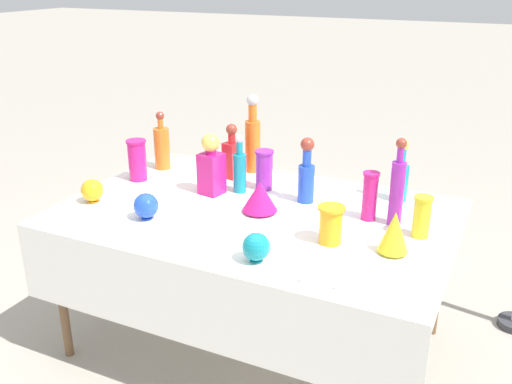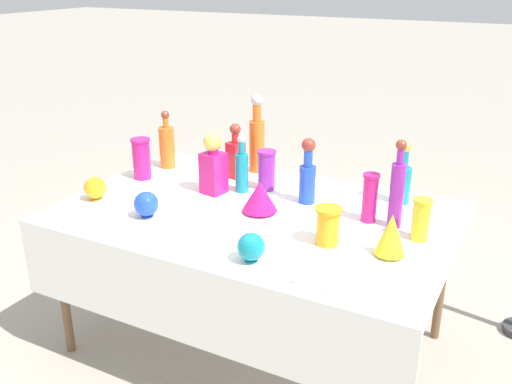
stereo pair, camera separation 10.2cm
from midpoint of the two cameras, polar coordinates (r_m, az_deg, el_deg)
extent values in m
plane|color=#A0998C|center=(3.12, 0.97, -14.86)|extent=(40.00, 40.00, 0.00)
cube|color=white|center=(2.74, 1.07, -2.24)|extent=(1.85, 1.19, 0.03)
cube|color=white|center=(2.37, -5.63, -11.30)|extent=(1.85, 0.01, 0.38)
cylinder|color=brown|center=(3.01, -17.82, -9.19)|extent=(0.04, 0.04, 0.73)
cylinder|color=brown|center=(3.68, -7.02, -2.47)|extent=(0.04, 0.04, 0.73)
cylinder|color=brown|center=(3.13, 19.04, -8.09)|extent=(0.04, 0.04, 0.73)
cylinder|color=orange|center=(3.34, -8.02, 4.42)|extent=(0.09, 0.09, 0.24)
cylinder|color=orange|center=(3.30, -8.15, 6.89)|extent=(0.03, 0.03, 0.06)
sphere|color=maroon|center=(3.29, -8.19, 7.64)|extent=(0.05, 0.05, 0.05)
cylinder|color=teal|center=(2.91, 15.34, 0.66)|extent=(0.08, 0.08, 0.18)
cylinder|color=teal|center=(2.87, 15.61, 3.19)|extent=(0.04, 0.04, 0.09)
sphere|color=gold|center=(2.85, 15.74, 4.40)|extent=(0.06, 0.06, 0.06)
cylinder|color=purple|center=(2.61, 14.95, -0.39)|extent=(0.06, 0.06, 0.30)
cylinder|color=purple|center=(2.55, 15.35, 3.46)|extent=(0.03, 0.03, 0.07)
sphere|color=maroon|center=(2.53, 15.46, 4.54)|extent=(0.05, 0.05, 0.05)
cylinder|color=teal|center=(2.94, -0.44, 1.91)|extent=(0.07, 0.07, 0.20)
cylinder|color=teal|center=(2.90, -0.44, 4.43)|extent=(0.03, 0.03, 0.07)
sphere|color=#B2B2B7|center=(2.89, -0.45, 5.31)|extent=(0.04, 0.04, 0.04)
cylinder|color=blue|center=(2.82, 6.18, 0.73)|extent=(0.08, 0.08, 0.19)
cylinder|color=blue|center=(2.78, 6.29, 3.40)|extent=(0.04, 0.04, 0.09)
sphere|color=maroon|center=(2.76, 6.35, 4.68)|extent=(0.07, 0.07, 0.07)
cylinder|color=orange|center=(3.23, 1.00, 4.55)|extent=(0.09, 0.09, 0.29)
cylinder|color=orange|center=(3.18, 1.02, 7.94)|extent=(0.05, 0.05, 0.10)
sphere|color=#B2B2B7|center=(3.16, 1.03, 9.17)|extent=(0.07, 0.07, 0.07)
cube|color=red|center=(3.15, -1.13, 3.21)|extent=(0.10, 0.10, 0.20)
cylinder|color=red|center=(3.11, -1.14, 5.45)|extent=(0.04, 0.04, 0.06)
sphere|color=maroon|center=(3.10, -1.15, 6.29)|extent=(0.06, 0.06, 0.06)
cube|color=#C61972|center=(2.93, -3.28, 1.88)|extent=(0.13, 0.13, 0.21)
cylinder|color=#C61972|center=(2.89, -3.33, 4.16)|extent=(0.05, 0.05, 0.03)
sphere|color=gold|center=(2.88, -3.35, 4.99)|extent=(0.09, 0.09, 0.09)
cylinder|color=#C61972|center=(3.18, -10.48, 3.29)|extent=(0.10, 0.10, 0.23)
cylinder|color=#C61972|center=(3.15, -10.61, 5.14)|extent=(0.11, 0.11, 0.01)
cylinder|color=purple|center=(2.97, 2.05, 2.19)|extent=(0.09, 0.09, 0.21)
cylinder|color=purple|center=(2.94, 2.07, 4.02)|extent=(0.10, 0.10, 0.01)
cylinder|color=orange|center=(2.41, 8.40, -3.39)|extent=(0.10, 0.10, 0.17)
cylinder|color=orange|center=(2.38, 8.50, -1.71)|extent=(0.12, 0.12, 0.01)
cylinder|color=yellow|center=(2.54, 17.28, -2.65)|extent=(0.08, 0.08, 0.19)
cylinder|color=yellow|center=(2.50, 17.50, -0.82)|extent=(0.08, 0.08, 0.01)
cylinder|color=#C61972|center=(2.65, 12.40, -0.59)|extent=(0.07, 0.07, 0.23)
cylinder|color=#C61972|center=(2.61, 12.59, 1.63)|extent=(0.08, 0.08, 0.01)
cylinder|color=yellow|center=(2.40, 14.36, -6.06)|extent=(0.06, 0.06, 0.01)
cone|color=yellow|center=(2.36, 14.57, -4.10)|extent=(0.13, 0.13, 0.17)
cylinder|color=#C61972|center=(2.73, 1.45, -1.92)|extent=(0.08, 0.08, 0.01)
cone|color=#C61972|center=(2.70, 1.46, -0.42)|extent=(0.17, 0.17, 0.14)
cylinder|color=teal|center=(2.29, 0.79, -6.87)|extent=(0.05, 0.05, 0.01)
sphere|color=teal|center=(2.26, 0.80, -5.51)|extent=(0.11, 0.11, 0.11)
cylinder|color=orange|center=(2.97, -14.73, -0.67)|extent=(0.05, 0.05, 0.01)
sphere|color=orange|center=(2.95, -14.84, 0.40)|extent=(0.11, 0.11, 0.11)
cylinder|color=blue|center=(2.71, -9.78, -2.41)|extent=(0.05, 0.05, 0.01)
sphere|color=blue|center=(2.69, -9.87, -1.19)|extent=(0.12, 0.12, 0.12)
cube|color=white|center=(2.14, 6.33, -8.66)|extent=(0.06, 0.03, 0.04)
cube|color=white|center=(2.10, 9.24, -9.46)|extent=(0.05, 0.02, 0.04)
cube|color=white|center=(2.13, 5.97, -8.70)|extent=(0.06, 0.03, 0.05)
cube|color=tan|center=(4.13, 4.80, -2.55)|extent=(0.57, 0.44, 0.34)
cube|color=tan|center=(4.14, 5.48, 0.66)|extent=(0.46, 0.15, 0.09)
camera|label=1|loc=(0.05, -88.92, 0.43)|focal=40.00mm
camera|label=2|loc=(0.05, 91.08, -0.43)|focal=40.00mm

